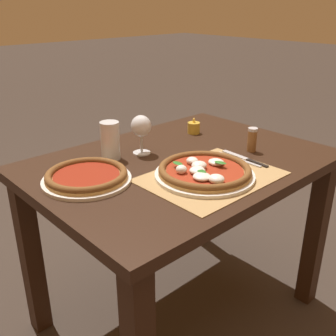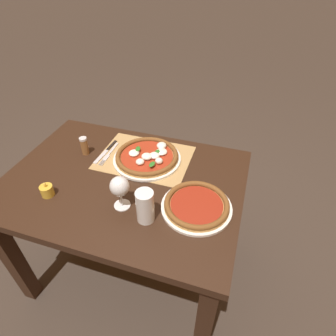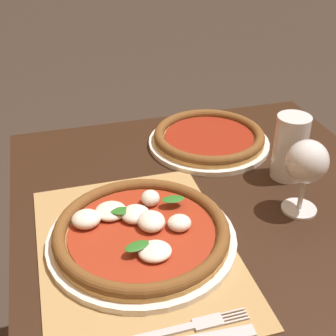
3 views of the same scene
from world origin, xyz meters
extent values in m
plane|color=#382D26|center=(0.00, 0.00, 0.00)|extent=(24.00, 24.00, 0.00)
cube|color=black|center=(0.00, 0.00, 0.72)|extent=(1.11, 0.81, 0.04)
cube|color=black|center=(-0.50, -0.34, 0.35)|extent=(0.07, 0.07, 0.70)
cube|color=black|center=(0.50, -0.34, 0.35)|extent=(0.07, 0.07, 0.70)
cube|color=black|center=(-0.50, 0.34, 0.35)|extent=(0.07, 0.07, 0.70)
cube|color=black|center=(0.50, 0.34, 0.35)|extent=(0.07, 0.07, 0.70)
cube|color=#A88451|center=(-0.04, -0.19, 0.74)|extent=(0.46, 0.34, 0.00)
cylinder|color=silver|center=(-0.06, -0.17, 0.75)|extent=(0.34, 0.34, 0.01)
cylinder|color=tan|center=(-0.06, -0.17, 0.76)|extent=(0.32, 0.32, 0.01)
torus|color=brown|center=(-0.06, -0.17, 0.77)|extent=(0.32, 0.32, 0.02)
cylinder|color=maroon|center=(-0.06, -0.17, 0.77)|extent=(0.26, 0.26, 0.00)
ellipsoid|color=silver|center=(-0.06, -0.15, 0.78)|extent=(0.05, 0.05, 0.03)
ellipsoid|color=silver|center=(0.01, -0.16, 0.78)|extent=(0.05, 0.06, 0.02)
ellipsoid|color=silver|center=(-0.10, -0.17, 0.78)|extent=(0.05, 0.05, 0.02)
ellipsoid|color=silver|center=(-0.12, -0.22, 0.78)|extent=(0.06, 0.06, 0.02)
ellipsoid|color=silver|center=(-0.05, -0.10, 0.78)|extent=(0.04, 0.04, 0.03)
ellipsoid|color=silver|center=(-0.13, -0.14, 0.78)|extent=(0.04, 0.04, 0.03)
ellipsoid|color=silver|center=(-0.10, -0.26, 0.78)|extent=(0.05, 0.05, 0.03)
ellipsoid|color=#286B23|center=(-0.10, -0.20, 0.79)|extent=(0.03, 0.05, 0.00)
ellipsoid|color=#286B23|center=(-0.11, -0.10, 0.79)|extent=(0.03, 0.05, 0.00)
ellipsoid|color=#286B23|center=(0.00, -0.19, 0.79)|extent=(0.03, 0.05, 0.00)
cylinder|color=silver|center=(-0.37, 0.07, 0.75)|extent=(0.30, 0.30, 0.01)
cylinder|color=tan|center=(-0.37, 0.07, 0.76)|extent=(0.27, 0.27, 0.01)
torus|color=brown|center=(-0.37, 0.07, 0.77)|extent=(0.27, 0.27, 0.02)
cylinder|color=maroon|center=(-0.37, 0.07, 0.76)|extent=(0.22, 0.22, 0.00)
cylinder|color=silver|center=(-0.07, 0.15, 0.74)|extent=(0.07, 0.07, 0.00)
cylinder|color=silver|center=(-0.07, 0.15, 0.78)|extent=(0.01, 0.01, 0.06)
ellipsoid|color=silver|center=(-0.07, 0.15, 0.85)|extent=(0.08, 0.08, 0.08)
ellipsoid|color=#C17019|center=(-0.07, 0.15, 0.84)|extent=(0.07, 0.07, 0.05)
cylinder|color=silver|center=(-0.19, 0.19, 0.81)|extent=(0.07, 0.07, 0.15)
cylinder|color=black|center=(-0.19, 0.19, 0.80)|extent=(0.07, 0.07, 0.12)
cylinder|color=silver|center=(-0.19, 0.19, 0.86)|extent=(0.07, 0.07, 0.02)
cube|color=#B7B7BC|center=(0.15, -0.20, 0.75)|extent=(0.01, 0.12, 0.00)
cube|color=#B7B7BC|center=(0.15, -0.12, 0.75)|extent=(0.02, 0.05, 0.00)
cylinder|color=#B7B7BC|center=(0.16, -0.08, 0.75)|extent=(0.00, 0.04, 0.00)
cylinder|color=#B7B7BC|center=(0.15, -0.08, 0.75)|extent=(0.00, 0.04, 0.00)
cylinder|color=#B7B7BC|center=(0.15, -0.08, 0.75)|extent=(0.00, 0.04, 0.00)
cylinder|color=#B7B7BC|center=(0.14, -0.08, 0.75)|extent=(0.00, 0.04, 0.00)
cube|color=black|center=(0.17, -0.23, 0.75)|extent=(0.02, 0.10, 0.01)
cube|color=#B7B7BC|center=(0.18, -0.12, 0.75)|extent=(0.03, 0.12, 0.00)
cylinder|color=gold|center=(0.27, 0.19, 0.77)|extent=(0.06, 0.06, 0.05)
cylinder|color=silver|center=(0.27, 0.19, 0.76)|extent=(0.04, 0.04, 0.03)
ellipsoid|color=#F9C64C|center=(0.27, 0.19, 0.80)|extent=(0.01, 0.01, 0.02)
cylinder|color=brown|center=(0.27, -0.13, 0.78)|extent=(0.04, 0.04, 0.08)
cylinder|color=#BCBCC1|center=(0.27, -0.13, 0.83)|extent=(0.04, 0.04, 0.01)
camera|label=1|loc=(-0.98, -0.99, 1.30)|focal=42.00mm
camera|label=2|loc=(-0.50, 0.87, 1.62)|focal=30.00mm
camera|label=3|loc=(0.58, -0.30, 1.30)|focal=50.00mm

